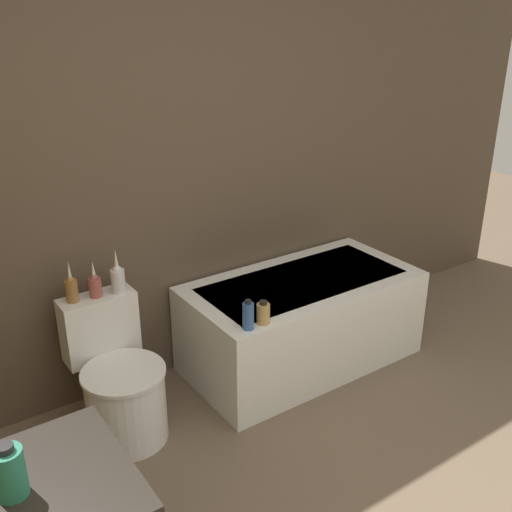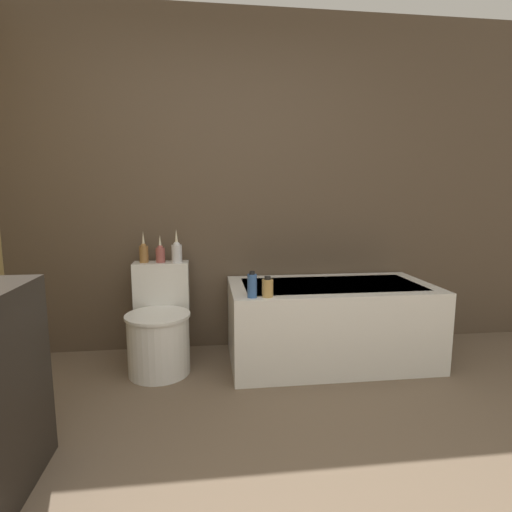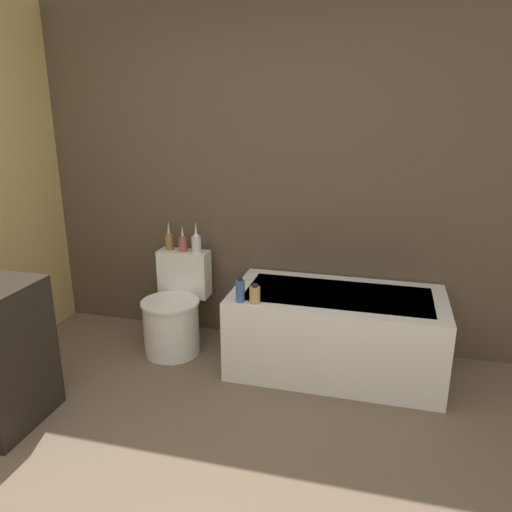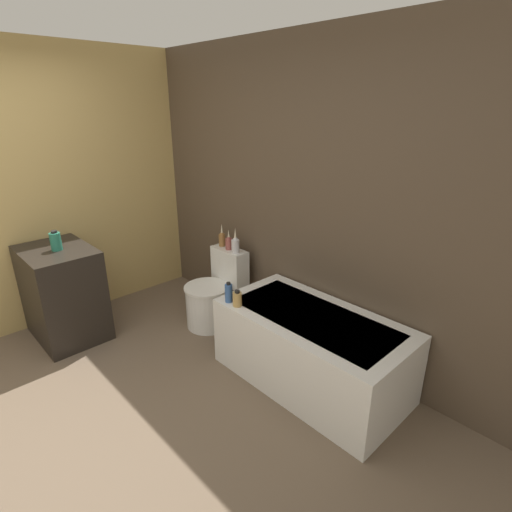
# 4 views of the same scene
# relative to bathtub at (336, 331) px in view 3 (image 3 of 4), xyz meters

# --- Properties ---
(wall_back_tiled) EXTENTS (6.40, 0.06, 2.60)m
(wall_back_tiled) POSITION_rel_bathtub_xyz_m (-0.81, 0.43, 1.01)
(wall_back_tiled) COLOR brown
(wall_back_tiled) RESTS_ON ground_plane
(bathtub) EXTENTS (1.47, 0.75, 0.58)m
(bathtub) POSITION_rel_bathtub_xyz_m (0.00, 0.00, 0.00)
(bathtub) COLOR white
(bathtub) RESTS_ON ground
(toilet) EXTENTS (0.44, 0.59, 0.73)m
(toilet) POSITION_rel_bathtub_xyz_m (-1.23, 0.00, 0.00)
(toilet) COLOR white
(toilet) RESTS_ON ground
(vase_gold) EXTENTS (0.07, 0.07, 0.23)m
(vase_gold) POSITION_rel_bathtub_xyz_m (-1.35, 0.23, 0.52)
(vase_gold) COLOR olive
(vase_gold) RESTS_ON toilet
(vase_silver) EXTENTS (0.07, 0.07, 0.20)m
(vase_silver) POSITION_rel_bathtub_xyz_m (-1.23, 0.22, 0.51)
(vase_silver) COLOR #994C47
(vase_silver) RESTS_ON toilet
(vase_bronze) EXTENTS (0.08, 0.08, 0.25)m
(vase_bronze) POSITION_rel_bathtub_xyz_m (-1.11, 0.20, 0.52)
(vase_bronze) COLOR silver
(vase_bronze) RESTS_ON toilet
(shampoo_bottle_tall) EXTENTS (0.06, 0.06, 0.17)m
(shampoo_bottle_tall) POSITION_rel_bathtub_xyz_m (-0.61, -0.31, 0.36)
(shampoo_bottle_tall) COLOR #335999
(shampoo_bottle_tall) RESTS_ON bathtub
(shampoo_bottle_short) EXTENTS (0.07, 0.07, 0.13)m
(shampoo_bottle_short) POSITION_rel_bathtub_xyz_m (-0.51, -0.30, 0.35)
(shampoo_bottle_short) COLOR tan
(shampoo_bottle_short) RESTS_ON bathtub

